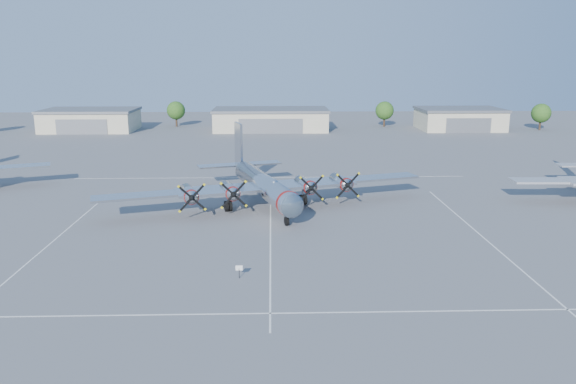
{
  "coord_description": "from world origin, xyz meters",
  "views": [
    {
      "loc": [
        0.19,
        -59.62,
        18.25
      ],
      "look_at": [
        2.01,
        2.26,
        3.2
      ],
      "focal_mm": 35.0,
      "sensor_mm": 36.0,
      "label": 1
    }
  ],
  "objects_px": {
    "hangar_center": "(271,119)",
    "tree_far_east": "(541,113)",
    "info_placard": "(239,269)",
    "hangar_east": "(459,119)",
    "tree_east": "(385,111)",
    "main_bomber_b29": "(262,204)",
    "hangar_west": "(90,120)",
    "tree_west": "(176,110)"
  },
  "relations": [
    {
      "from": "tree_west",
      "to": "main_bomber_b29",
      "type": "height_order",
      "value": "tree_west"
    },
    {
      "from": "tree_east",
      "to": "info_placard",
      "type": "xyz_separation_m",
      "value": [
        -32.62,
        -103.25,
        -3.42
      ]
    },
    {
      "from": "hangar_east",
      "to": "tree_west",
      "type": "distance_m",
      "value": 73.46
    },
    {
      "from": "hangar_east",
      "to": "tree_east",
      "type": "bearing_deg",
      "value": 161.46
    },
    {
      "from": "tree_far_east",
      "to": "main_bomber_b29",
      "type": "height_order",
      "value": "tree_far_east"
    },
    {
      "from": "tree_west",
      "to": "tree_far_east",
      "type": "distance_m",
      "value": 93.54
    },
    {
      "from": "hangar_west",
      "to": "tree_east",
      "type": "distance_m",
      "value": 75.26
    },
    {
      "from": "main_bomber_b29",
      "to": "hangar_west",
      "type": "bearing_deg",
      "value": 103.83
    },
    {
      "from": "tree_west",
      "to": "tree_far_east",
      "type": "height_order",
      "value": "same"
    },
    {
      "from": "tree_far_east",
      "to": "tree_west",
      "type": "bearing_deg",
      "value": 173.86
    },
    {
      "from": "tree_east",
      "to": "main_bomber_b29",
      "type": "relative_size",
      "value": 0.16
    },
    {
      "from": "tree_west",
      "to": "tree_east",
      "type": "bearing_deg",
      "value": -2.08
    },
    {
      "from": "main_bomber_b29",
      "to": "info_placard",
      "type": "relative_size",
      "value": 35.89
    },
    {
      "from": "tree_east",
      "to": "main_bomber_b29",
      "type": "bearing_deg",
      "value": -111.42
    },
    {
      "from": "hangar_west",
      "to": "hangar_east",
      "type": "height_order",
      "value": "same"
    },
    {
      "from": "hangar_center",
      "to": "tree_west",
      "type": "relative_size",
      "value": 4.31
    },
    {
      "from": "hangar_west",
      "to": "tree_east",
      "type": "height_order",
      "value": "tree_east"
    },
    {
      "from": "hangar_east",
      "to": "tree_far_east",
      "type": "xyz_separation_m",
      "value": [
        20.0,
        -1.96,
        1.51
      ]
    },
    {
      "from": "main_bomber_b29",
      "to": "hangar_east",
      "type": "bearing_deg",
      "value": 38.95
    },
    {
      "from": "tree_far_east",
      "to": "main_bomber_b29",
      "type": "xyz_separation_m",
      "value": [
        -69.04,
        -71.13,
        -4.22
      ]
    },
    {
      "from": "hangar_center",
      "to": "main_bomber_b29",
      "type": "bearing_deg",
      "value": -90.82
    },
    {
      "from": "tree_west",
      "to": "tree_far_east",
      "type": "bearing_deg",
      "value": -6.14
    },
    {
      "from": "hangar_center",
      "to": "tree_far_east",
      "type": "xyz_separation_m",
      "value": [
        68.0,
        -1.96,
        1.51
      ]
    },
    {
      "from": "hangar_east",
      "to": "main_bomber_b29",
      "type": "bearing_deg",
      "value": -123.86
    },
    {
      "from": "tree_far_east",
      "to": "hangar_west",
      "type": "bearing_deg",
      "value": 179.0
    },
    {
      "from": "tree_east",
      "to": "info_placard",
      "type": "bearing_deg",
      "value": -107.53
    },
    {
      "from": "tree_west",
      "to": "info_placard",
      "type": "bearing_deg",
      "value": -78.0
    },
    {
      "from": "hangar_west",
      "to": "tree_west",
      "type": "bearing_deg",
      "value": 21.89
    },
    {
      "from": "tree_far_east",
      "to": "info_placard",
      "type": "height_order",
      "value": "tree_far_east"
    },
    {
      "from": "tree_west",
      "to": "info_placard",
      "type": "xyz_separation_m",
      "value": [
        22.38,
        -105.25,
        -3.42
      ]
    },
    {
      "from": "tree_west",
      "to": "info_placard",
      "type": "relative_size",
      "value": 5.86
    },
    {
      "from": "hangar_center",
      "to": "info_placard",
      "type": "bearing_deg",
      "value": -91.55
    },
    {
      "from": "main_bomber_b29",
      "to": "tree_east",
      "type": "bearing_deg",
      "value": 51.39
    },
    {
      "from": "info_placard",
      "to": "tree_far_east",
      "type": "bearing_deg",
      "value": 54.63
    },
    {
      "from": "hangar_center",
      "to": "tree_west",
      "type": "height_order",
      "value": "tree_west"
    },
    {
      "from": "main_bomber_b29",
      "to": "info_placard",
      "type": "height_order",
      "value": "main_bomber_b29"
    },
    {
      "from": "tree_east",
      "to": "tree_far_east",
      "type": "distance_m",
      "value": 38.83
    },
    {
      "from": "hangar_center",
      "to": "tree_far_east",
      "type": "distance_m",
      "value": 68.05
    },
    {
      "from": "hangar_west",
      "to": "hangar_east",
      "type": "distance_m",
      "value": 93.0
    },
    {
      "from": "main_bomber_b29",
      "to": "hangar_center",
      "type": "bearing_deg",
      "value": 71.99
    },
    {
      "from": "hangar_west",
      "to": "tree_east",
      "type": "relative_size",
      "value": 3.4
    },
    {
      "from": "info_placard",
      "to": "hangar_east",
      "type": "bearing_deg",
      "value": 63.67
    }
  ]
}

